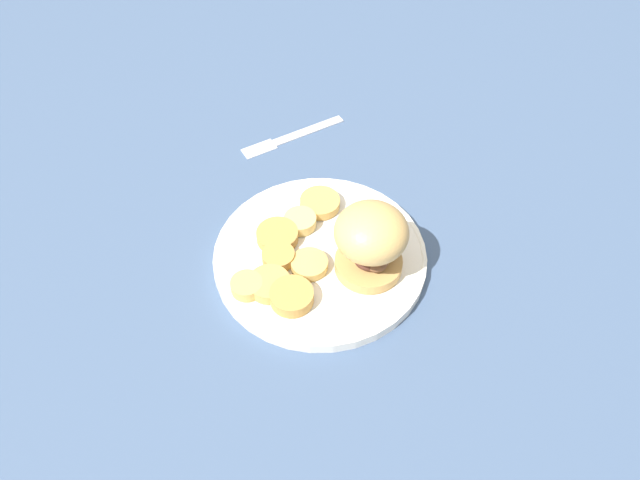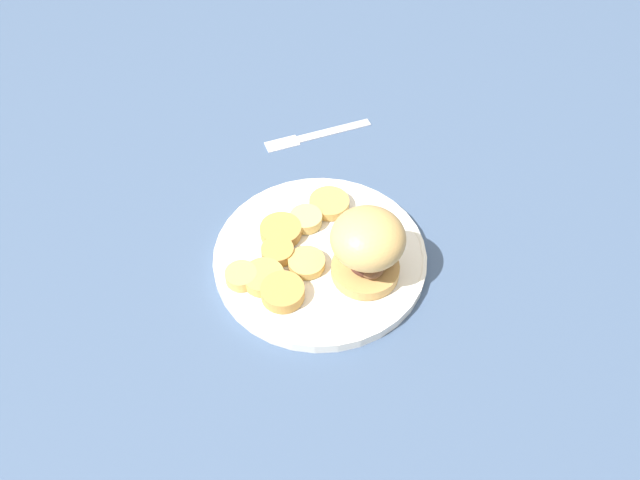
% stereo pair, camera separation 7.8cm
% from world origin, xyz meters
% --- Properties ---
extents(ground_plane, '(4.00, 4.00, 0.00)m').
position_xyz_m(ground_plane, '(0.00, 0.00, 0.00)').
color(ground_plane, '#3D5170').
extents(dinner_plate, '(0.28, 0.28, 0.02)m').
position_xyz_m(dinner_plate, '(0.00, 0.00, 0.01)').
color(dinner_plate, white).
rests_on(dinner_plate, ground_plane).
extents(sandwich, '(0.09, 0.09, 0.10)m').
position_xyz_m(sandwich, '(0.02, 0.06, 0.07)').
color(sandwich, tan).
rests_on(sandwich, dinner_plate).
extents(potato_round_0, '(0.04, 0.04, 0.01)m').
position_xyz_m(potato_round_0, '(-0.05, -0.03, 0.02)').
color(potato_round_0, '#DBB766').
rests_on(potato_round_0, dinner_plate).
extents(potato_round_1, '(0.05, 0.05, 0.01)m').
position_xyz_m(potato_round_1, '(-0.08, -0.01, 0.02)').
color(potato_round_1, tan).
rests_on(potato_round_1, dinner_plate).
extents(potato_round_2, '(0.05, 0.05, 0.01)m').
position_xyz_m(potato_round_2, '(0.03, -0.01, 0.02)').
color(potato_round_2, tan).
rests_on(potato_round_2, dinner_plate).
extents(potato_round_3, '(0.05, 0.05, 0.01)m').
position_xyz_m(potato_round_3, '(-0.02, -0.06, 0.02)').
color(potato_round_3, '#BC8942').
rests_on(potato_round_3, dinner_plate).
extents(potato_round_4, '(0.04, 0.04, 0.02)m').
position_xyz_m(potato_round_4, '(0.07, -0.08, 0.02)').
color(potato_round_4, tan).
rests_on(potato_round_4, dinner_plate).
extents(potato_round_5, '(0.04, 0.04, 0.01)m').
position_xyz_m(potato_round_5, '(0.02, -0.05, 0.02)').
color(potato_round_5, '#BC8942').
rests_on(potato_round_5, dinner_plate).
extents(potato_round_6, '(0.05, 0.05, 0.01)m').
position_xyz_m(potato_round_6, '(0.06, -0.06, 0.02)').
color(potato_round_6, tan).
rests_on(potato_round_6, dinner_plate).
extents(potato_round_7, '(0.05, 0.05, 0.02)m').
position_xyz_m(potato_round_7, '(0.08, -0.03, 0.03)').
color(potato_round_7, '#BC8942').
rests_on(potato_round_7, dinner_plate).
extents(fork, '(0.11, 0.15, 0.00)m').
position_xyz_m(fork, '(-0.24, -0.06, 0.00)').
color(fork, silver).
rests_on(fork, ground_plane).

